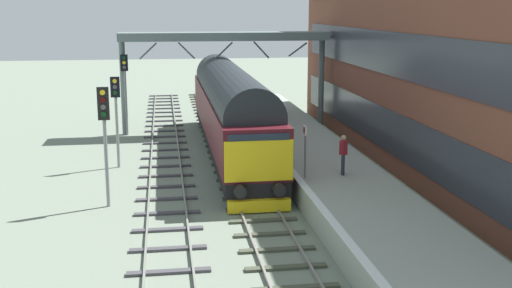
{
  "coord_description": "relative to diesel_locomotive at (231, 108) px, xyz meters",
  "views": [
    {
      "loc": [
        -3.49,
        -26.54,
        7.71
      ],
      "look_at": [
        0.2,
        -1.79,
        2.23
      ],
      "focal_mm": 43.87,
      "sensor_mm": 36.0,
      "label": 1
    }
  ],
  "objects": [
    {
      "name": "ground_plane",
      "position": [
        -0.0,
        -5.97,
        -2.49
      ],
      "size": [
        140.0,
        140.0,
        0.0
      ],
      "primitive_type": "plane",
      "color": "slate",
      "rests_on": "ground"
    },
    {
      "name": "track_main",
      "position": [
        -0.0,
        -5.97,
        -2.43
      ],
      "size": [
        2.5,
        60.0,
        0.15
      ],
      "color": "gray",
      "rests_on": "ground"
    },
    {
      "name": "track_adjacent_west",
      "position": [
        -3.5,
        -5.97,
        -2.43
      ],
      "size": [
        2.5,
        60.0,
        0.15
      ],
      "color": "slate",
      "rests_on": "ground"
    },
    {
      "name": "station_platform",
      "position": [
        3.6,
        -5.97,
        -1.99
      ],
      "size": [
        4.0,
        44.0,
        1.01
      ],
      "color": "#949E92",
      "rests_on": "ground"
    },
    {
      "name": "station_building",
      "position": [
        9.27,
        -4.83,
        2.93
      ],
      "size": [
        4.51,
        34.64,
        10.83
      ],
      "color": "brown",
      "rests_on": "ground"
    },
    {
      "name": "diesel_locomotive",
      "position": [
        0.0,
        0.0,
        0.0
      ],
      "size": [
        2.74,
        20.1,
        4.68
      ],
      "color": "black",
      "rests_on": "ground"
    },
    {
      "name": "signal_post_near",
      "position": [
        -5.78,
        -8.31,
        0.61
      ],
      "size": [
        0.44,
        0.22,
        4.75
      ],
      "color": "gray",
      "rests_on": "ground"
    },
    {
      "name": "signal_post_mid",
      "position": [
        -5.78,
        -2.03,
        0.38
      ],
      "size": [
        0.44,
        0.22,
        4.47
      ],
      "color": "gray",
      "rests_on": "ground"
    },
    {
      "name": "signal_post_far",
      "position": [
        -5.78,
        5.99,
        0.66
      ],
      "size": [
        0.44,
        0.22,
        4.94
      ],
      "color": "gray",
      "rests_on": "ground"
    },
    {
      "name": "platform_number_sign",
      "position": [
        2.01,
        -8.82,
        -0.08
      ],
      "size": [
        0.1,
        0.44,
        2.12
      ],
      "color": "slate",
      "rests_on": "station_platform"
    },
    {
      "name": "waiting_passenger",
      "position": [
        3.68,
        -8.54,
        -0.5
      ],
      "size": [
        0.44,
        0.48,
        1.64
      ],
      "rotation": [
        0.0,
        0.0,
        1.2
      ],
      "color": "#252D3D",
      "rests_on": "station_platform"
    },
    {
      "name": "overhead_footbridge",
      "position": [
        0.3,
        6.25,
        3.15
      ],
      "size": [
        12.8,
        2.0,
        6.22
      ],
      "color": "slate",
      "rests_on": "ground"
    }
  ]
}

